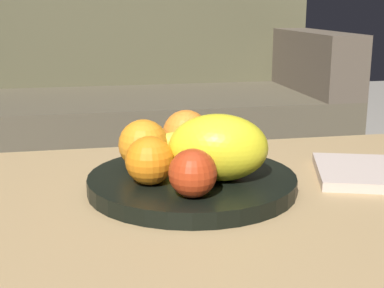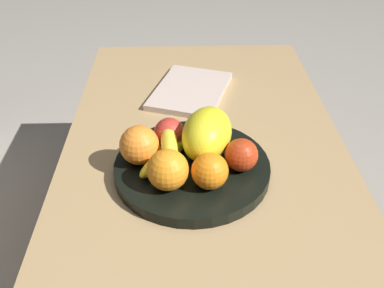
% 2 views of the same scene
% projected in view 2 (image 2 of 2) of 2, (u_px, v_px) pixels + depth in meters
% --- Properties ---
extents(ground_plane, '(8.00, 8.00, 0.00)m').
position_uv_depth(ground_plane, '(203.00, 284.00, 1.21)').
color(ground_plane, gray).
extents(coffee_table, '(1.26, 0.65, 0.44)m').
position_uv_depth(coffee_table, '(206.00, 176.00, 0.98)').
color(coffee_table, tan).
rests_on(coffee_table, ground_plane).
extents(fruit_bowl, '(0.33, 0.33, 0.03)m').
position_uv_depth(fruit_bowl, '(192.00, 168.00, 0.92)').
color(fruit_bowl, black).
rests_on(fruit_bowl, coffee_table).
extents(melon_large_front, '(0.17, 0.14, 0.10)m').
position_uv_depth(melon_large_front, '(206.00, 134.00, 0.91)').
color(melon_large_front, yellow).
rests_on(melon_large_front, fruit_bowl).
extents(orange_front, '(0.08, 0.08, 0.08)m').
position_uv_depth(orange_front, '(139.00, 145.00, 0.89)').
color(orange_front, orange).
rests_on(orange_front, fruit_bowl).
extents(orange_left, '(0.08, 0.08, 0.08)m').
position_uv_depth(orange_left, '(168.00, 170.00, 0.83)').
color(orange_left, orange).
rests_on(orange_left, fruit_bowl).
extents(orange_right, '(0.07, 0.07, 0.07)m').
position_uv_depth(orange_right, '(207.00, 171.00, 0.83)').
color(orange_right, orange).
rests_on(orange_right, fruit_bowl).
extents(apple_front, '(0.07, 0.07, 0.07)m').
position_uv_depth(apple_front, '(241.00, 155.00, 0.88)').
color(apple_front, '#B83515').
rests_on(apple_front, fruit_bowl).
extents(apple_left, '(0.07, 0.07, 0.07)m').
position_uv_depth(apple_left, '(169.00, 133.00, 0.94)').
color(apple_left, '#BB3327').
rests_on(apple_left, fruit_bowl).
extents(banana_bunch, '(0.17, 0.12, 0.06)m').
position_uv_depth(banana_bunch, '(165.00, 154.00, 0.89)').
color(banana_bunch, yellow).
rests_on(banana_bunch, fruit_bowl).
extents(magazine, '(0.29, 0.25, 0.02)m').
position_uv_depth(magazine, '(190.00, 91.00, 1.20)').
color(magazine, beige).
rests_on(magazine, coffee_table).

